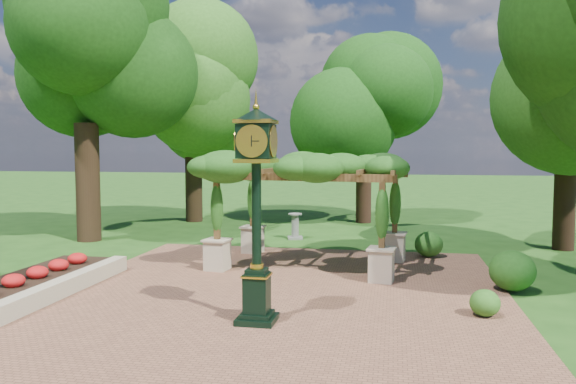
# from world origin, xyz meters

# --- Properties ---
(ground) EXTENTS (120.00, 120.00, 0.00)m
(ground) POSITION_xyz_m (0.00, 0.00, 0.00)
(ground) COLOR #1E4714
(ground) RESTS_ON ground
(brick_plaza) EXTENTS (10.00, 12.00, 0.04)m
(brick_plaza) POSITION_xyz_m (0.00, 1.00, 0.02)
(brick_plaza) COLOR brown
(brick_plaza) RESTS_ON ground
(border_wall) EXTENTS (0.35, 5.00, 0.40)m
(border_wall) POSITION_xyz_m (-4.60, 0.50, 0.20)
(border_wall) COLOR #C6B793
(border_wall) RESTS_ON ground
(flower_bed) EXTENTS (1.50, 5.00, 0.36)m
(flower_bed) POSITION_xyz_m (-5.50, 0.50, 0.18)
(flower_bed) COLOR red
(flower_bed) RESTS_ON ground
(pedestal_clock) EXTENTS (0.79, 0.79, 3.99)m
(pedestal_clock) POSITION_xyz_m (0.03, -0.70, 2.39)
(pedestal_clock) COLOR black
(pedestal_clock) RESTS_ON brick_plaza
(pergola) EXTENTS (5.33, 3.70, 3.14)m
(pergola) POSITION_xyz_m (0.22, 4.47, 2.59)
(pergola) COLOR #C6B293
(pergola) RESTS_ON brick_plaza
(sundial) EXTENTS (0.62, 0.62, 0.92)m
(sundial) POSITION_xyz_m (-0.98, 9.02, 0.40)
(sundial) COLOR gray
(sundial) RESTS_ON ground
(shrub_front) EXTENTS (0.67, 0.67, 0.51)m
(shrub_front) POSITION_xyz_m (4.21, 0.46, 0.30)
(shrub_front) COLOR #2C601B
(shrub_front) RESTS_ON brick_plaza
(shrub_mid) EXTENTS (1.28, 1.28, 0.91)m
(shrub_mid) POSITION_xyz_m (5.11, 2.59, 0.50)
(shrub_mid) COLOR #215217
(shrub_mid) RESTS_ON brick_plaza
(shrub_back) EXTENTS (1.09, 1.09, 0.74)m
(shrub_back) POSITION_xyz_m (3.50, 6.31, 0.41)
(shrub_back) COLOR #285E1B
(shrub_back) RESTS_ON brick_plaza
(tree_west_near) EXTENTS (5.18, 5.18, 10.59)m
(tree_west_near) POSITION_xyz_m (-8.02, 7.32, 7.26)
(tree_west_near) COLOR #362215
(tree_west_near) RESTS_ON ground
(tree_west_far) EXTENTS (4.57, 4.57, 8.48)m
(tree_west_far) POSITION_xyz_m (-6.24, 12.99, 5.81)
(tree_west_far) COLOR black
(tree_west_far) RESTS_ON ground
(tree_north) EXTENTS (4.39, 4.39, 7.49)m
(tree_north) POSITION_xyz_m (1.17, 14.00, 5.15)
(tree_north) COLOR #382016
(tree_north) RESTS_ON ground
(tree_east_far) EXTENTS (4.70, 4.70, 8.25)m
(tree_east_far) POSITION_xyz_m (7.81, 8.55, 5.67)
(tree_east_far) COLOR black
(tree_east_far) RESTS_ON ground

